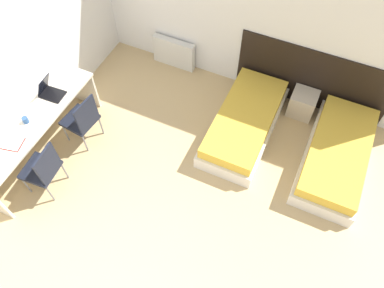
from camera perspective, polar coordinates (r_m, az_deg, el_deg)
wall_back at (r=5.83m, az=8.35°, el=18.93°), size 5.79×0.05×2.70m
wall_left at (r=5.56m, az=-24.85°, el=11.70°), size 0.05×5.21×2.70m
headboard_panel at (r=6.20m, az=17.76°, el=9.34°), size 2.40×0.03×1.10m
bed_near_window at (r=5.85m, az=7.99°, el=3.21°), size 0.87×1.88×0.43m
bed_near_door at (r=5.84m, az=21.15°, el=-1.63°), size 0.87×1.88×0.43m
nightstand at (r=6.28m, az=16.49°, el=5.94°), size 0.40×0.38×0.43m
radiator at (r=6.77m, az=-2.78°, el=13.71°), size 0.76×0.12×0.54m
desk at (r=5.69m, az=-22.85°, el=2.39°), size 0.57×2.22×0.76m
chair_near_laptop at (r=5.69m, az=-16.37°, el=3.74°), size 0.49×0.49×0.93m
chair_near_notebook at (r=5.37m, az=-21.76°, el=-3.45°), size 0.48×0.48×0.93m
laptop at (r=5.74m, az=-20.89°, el=7.54°), size 0.35×0.26×0.32m
open_notebook at (r=5.43m, az=-25.95°, el=0.17°), size 0.36×0.29×0.02m
mug at (r=5.54m, az=-24.06°, el=3.36°), size 0.08×0.08×0.09m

